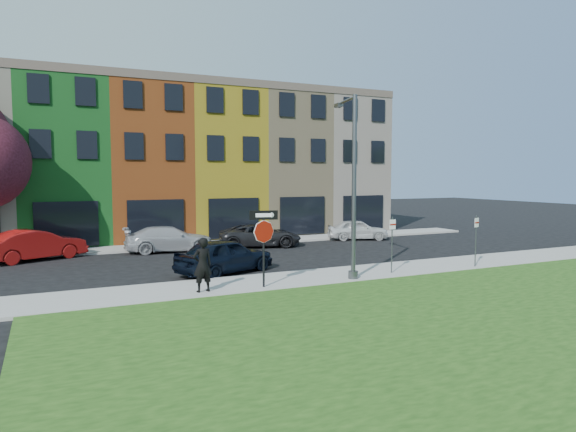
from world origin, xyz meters
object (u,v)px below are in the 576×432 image
stop_sign (264,232)px  street_lamp (352,187)px  man (203,265)px  sedan_near (225,256)px

stop_sign → street_lamp: street_lamp is taller
man → sedan_near: size_ratio=0.40×
man → stop_sign: bearing=168.5°
stop_sign → man: 2.53m
street_lamp → man: bearing=-167.3°
sedan_near → stop_sign: bearing=161.9°
man → street_lamp: size_ratio=0.27×
stop_sign → street_lamp: (3.92, 0.13, 1.65)m
man → sedan_near: 4.10m
stop_sign → sedan_near: 4.02m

